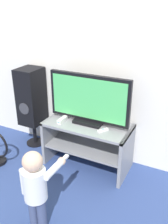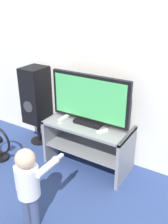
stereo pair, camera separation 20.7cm
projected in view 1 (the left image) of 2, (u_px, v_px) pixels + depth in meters
ground_plane at (78, 175)px, 2.97m from camera, size 16.00×16.00×0.00m
wall_back at (101, 57)px, 2.90m from camera, size 10.00×0.06×2.60m
tv_stand at (88, 139)px, 3.02m from camera, size 1.03×0.50×0.58m
television at (89, 100)px, 2.83m from camera, size 0.98×0.20×0.59m
game_console at (62, 120)px, 2.98m from camera, size 0.05×0.17×0.05m
remote_primary at (103, 130)px, 2.76m from camera, size 0.10×0.13×0.03m
child at (36, 184)px, 2.13m from camera, size 0.30×0.46×0.80m
speaker_tower at (31, 98)px, 3.34m from camera, size 0.28×0.34×1.11m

